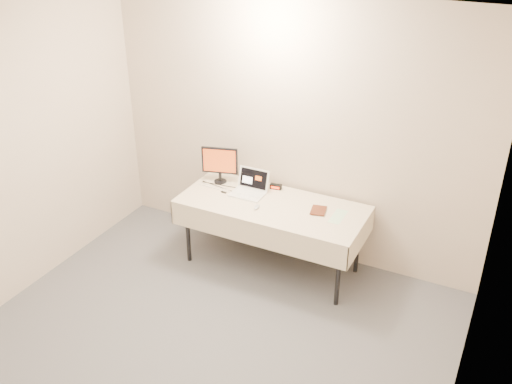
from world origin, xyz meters
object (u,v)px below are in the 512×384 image
at_px(table, 272,209).
at_px(monitor, 220,162).
at_px(book, 311,202).
at_px(laptop, 250,188).

relative_size(table, monitor, 4.73).
xyz_separation_m(monitor, book, (1.09, -0.14, -0.14)).
height_order(laptop, monitor, monitor).
bearing_deg(book, monitor, 161.01).
relative_size(monitor, book, 2.07).
relative_size(table, book, 9.80).
distance_m(table, book, 0.43).
height_order(table, book, book).
bearing_deg(table, monitor, 164.57).
distance_m(laptop, book, 0.70).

